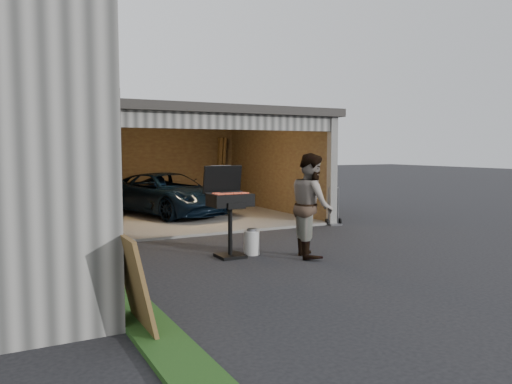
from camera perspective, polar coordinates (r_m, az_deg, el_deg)
ground at (r=7.78m, az=1.05°, el=-9.28°), size 80.00×80.00×0.00m
groundcover_strip at (r=6.07m, az=-13.46°, el=-13.28°), size 0.50×8.00×0.06m
garage at (r=14.10m, az=-9.76°, el=4.72°), size 6.80×6.30×2.90m
minivan at (r=14.24m, az=-10.06°, el=-0.45°), size 3.18×4.62×1.17m
woman at (r=8.97m, az=-17.77°, el=-2.04°), size 0.59×0.72×1.71m
man at (r=8.88m, az=6.36°, el=-1.49°), size 0.95×1.08×1.84m
bbq_grill at (r=8.78m, az=-3.10°, el=-1.29°), size 0.72×0.64×1.61m
propane_tank at (r=9.07m, az=-0.50°, el=-5.83°), size 0.38×0.38×0.43m
plywood_panel at (r=5.43m, az=-13.76°, el=-10.06°), size 0.26×0.95×1.04m
hand_truck at (r=12.71m, az=8.91°, el=-2.91°), size 0.42×0.36×0.96m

